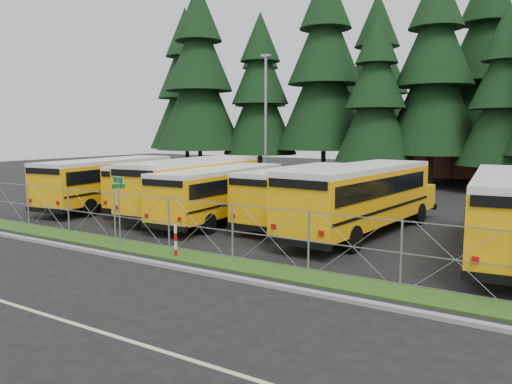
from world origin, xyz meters
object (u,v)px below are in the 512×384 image
(bus_4, at_px, (225,195))
(striped_bollard, at_px, (176,241))
(bus_3, at_px, (198,187))
(bus_1, at_px, (112,183))
(bus_0, at_px, (110,180))
(bus_6, at_px, (363,200))
(light_standard, at_px, (266,118))
(bus_2, at_px, (175,186))
(bus_5, at_px, (305,195))
(street_sign, at_px, (119,197))

(bus_4, height_order, striped_bollard, bus_4)
(bus_3, distance_m, bus_4, 2.69)
(bus_1, xyz_separation_m, striped_bollard, (11.14, -7.10, -0.85))
(bus_0, distance_m, bus_6, 17.96)
(light_standard, bearing_deg, bus_6, -43.97)
(bus_2, relative_size, bus_6, 0.89)
(bus_0, bearing_deg, striped_bollard, -40.61)
(bus_4, height_order, bus_5, bus_5)
(bus_2, relative_size, bus_3, 0.90)
(bus_1, bearing_deg, bus_3, -0.12)
(bus_1, distance_m, bus_2, 3.85)
(bus_5, relative_size, bus_6, 0.90)
(bus_5, xyz_separation_m, bus_6, (3.45, -1.21, 0.15))
(bus_3, relative_size, bus_4, 1.12)
(bus_0, height_order, street_sign, street_sign)
(bus_2, distance_m, light_standard, 11.05)
(bus_1, height_order, bus_2, bus_1)
(bus_5, bearing_deg, bus_1, -171.28)
(light_standard, bearing_deg, street_sign, -75.77)
(bus_1, bearing_deg, light_standard, 65.93)
(bus_1, relative_size, bus_5, 1.05)
(bus_2, relative_size, street_sign, 3.70)
(bus_0, xyz_separation_m, bus_5, (14.44, -0.37, 0.07))
(bus_3, xyz_separation_m, bus_5, (6.02, 0.88, -0.14))
(bus_0, bearing_deg, light_standard, 51.49)
(bus_1, relative_size, bus_4, 1.07)
(bus_2, xyz_separation_m, bus_4, (4.91, -1.86, -0.01))
(bus_2, distance_m, striped_bollard, 11.58)
(bus_1, bearing_deg, bus_6, -5.71)
(bus_3, height_order, light_standard, light_standard)
(bus_4, xyz_separation_m, striped_bollard, (2.72, -6.82, -0.76))
(bus_3, distance_m, light_standard, 12.01)
(bus_3, xyz_separation_m, street_sign, (2.46, -7.94, 0.52))
(bus_3, relative_size, light_standard, 1.14)
(bus_0, xyz_separation_m, striped_bollard, (13.61, -9.09, -0.71))
(bus_1, xyz_separation_m, street_sign, (8.40, -7.20, 0.58))
(bus_4, xyz_separation_m, bus_6, (6.99, 0.69, 0.17))
(bus_1, bearing_deg, bus_2, 16.96)
(bus_4, distance_m, light_standard, 13.68)
(bus_1, height_order, street_sign, bus_1)
(bus_0, relative_size, bus_6, 0.86)
(bus_0, height_order, striped_bollard, bus_0)
(street_sign, xyz_separation_m, striped_bollard, (2.74, 0.10, -1.43))
(bus_1, distance_m, striped_bollard, 13.24)
(bus_1, distance_m, bus_6, 15.42)
(bus_2, bearing_deg, bus_1, -161.93)
(bus_1, height_order, striped_bollard, bus_1)
(bus_2, relative_size, bus_5, 0.99)
(striped_bollard, bearing_deg, bus_4, 111.73)
(bus_0, xyz_separation_m, bus_3, (8.42, -1.25, 0.20))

